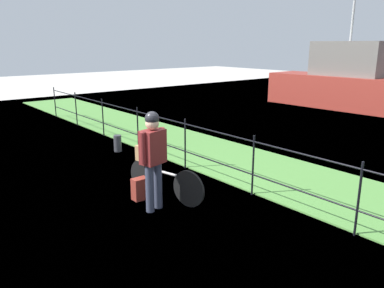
{
  "coord_description": "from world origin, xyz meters",
  "views": [
    {
      "loc": [
        5.37,
        -2.87,
        2.72
      ],
      "look_at": [
        0.07,
        1.47,
        0.9
      ],
      "focal_mm": 35.41,
      "sensor_mm": 36.0,
      "label": 1
    }
  ],
  "objects_px": {
    "cyclist_person": "(153,153)",
    "mooring_bollard": "(118,143)",
    "wooden_crate": "(148,153)",
    "moored_boat_mid": "(346,84)",
    "bicycle_main": "(164,181)",
    "terrier_dog": "(148,142)",
    "backpack_on_paving": "(140,189)"
  },
  "relations": [
    {
      "from": "cyclist_person",
      "to": "mooring_bollard",
      "type": "distance_m",
      "value": 3.88
    },
    {
      "from": "wooden_crate",
      "to": "mooring_bollard",
      "type": "xyz_separation_m",
      "value": [
        -2.94,
        0.95,
        -0.57
      ]
    },
    {
      "from": "moored_boat_mid",
      "to": "bicycle_main",
      "type": "bearing_deg",
      "value": -74.73
    },
    {
      "from": "cyclist_person",
      "to": "wooden_crate",
      "type": "bearing_deg",
      "value": 154.52
    },
    {
      "from": "mooring_bollard",
      "to": "moored_boat_mid",
      "type": "bearing_deg",
      "value": 89.58
    },
    {
      "from": "cyclist_person",
      "to": "mooring_bollard",
      "type": "bearing_deg",
      "value": 160.65
    },
    {
      "from": "terrier_dog",
      "to": "backpack_on_paving",
      "type": "relative_size",
      "value": 0.81
    },
    {
      "from": "backpack_on_paving",
      "to": "terrier_dog",
      "type": "bearing_deg",
      "value": -159.32
    },
    {
      "from": "wooden_crate",
      "to": "mooring_bollard",
      "type": "distance_m",
      "value": 3.14
    },
    {
      "from": "mooring_bollard",
      "to": "moored_boat_mid",
      "type": "relative_size",
      "value": 0.06
    },
    {
      "from": "terrier_dog",
      "to": "wooden_crate",
      "type": "bearing_deg",
      "value": -166.96
    },
    {
      "from": "backpack_on_paving",
      "to": "mooring_bollard",
      "type": "height_order",
      "value": "mooring_bollard"
    },
    {
      "from": "wooden_crate",
      "to": "moored_boat_mid",
      "type": "height_order",
      "value": "moored_boat_mid"
    },
    {
      "from": "terrier_dog",
      "to": "backpack_on_paving",
      "type": "height_order",
      "value": "terrier_dog"
    },
    {
      "from": "bicycle_main",
      "to": "backpack_on_paving",
      "type": "height_order",
      "value": "bicycle_main"
    },
    {
      "from": "wooden_crate",
      "to": "cyclist_person",
      "type": "height_order",
      "value": "cyclist_person"
    },
    {
      "from": "bicycle_main",
      "to": "backpack_on_paving",
      "type": "bearing_deg",
      "value": -125.77
    },
    {
      "from": "terrier_dog",
      "to": "backpack_on_paving",
      "type": "bearing_deg",
      "value": -68.71
    },
    {
      "from": "bicycle_main",
      "to": "backpack_on_paving",
      "type": "distance_m",
      "value": 0.46
    },
    {
      "from": "wooden_crate",
      "to": "terrier_dog",
      "type": "height_order",
      "value": "terrier_dog"
    },
    {
      "from": "cyclist_person",
      "to": "terrier_dog",
      "type": "bearing_deg",
      "value": 153.26
    },
    {
      "from": "wooden_crate",
      "to": "backpack_on_paving",
      "type": "bearing_deg",
      "value": -63.93
    },
    {
      "from": "moored_boat_mid",
      "to": "wooden_crate",
      "type": "bearing_deg",
      "value": -76.57
    },
    {
      "from": "mooring_bollard",
      "to": "moored_boat_mid",
      "type": "height_order",
      "value": "moored_boat_mid"
    },
    {
      "from": "bicycle_main",
      "to": "wooden_crate",
      "type": "distance_m",
      "value": 0.59
    },
    {
      "from": "bicycle_main",
      "to": "moored_boat_mid",
      "type": "xyz_separation_m",
      "value": [
        -3.24,
        11.86,
        0.69
      ]
    },
    {
      "from": "cyclist_person",
      "to": "moored_boat_mid",
      "type": "height_order",
      "value": "moored_boat_mid"
    },
    {
      "from": "backpack_on_paving",
      "to": "mooring_bollard",
      "type": "xyz_separation_m",
      "value": [
        -3.06,
        1.21,
        0.01
      ]
    },
    {
      "from": "bicycle_main",
      "to": "terrier_dog",
      "type": "height_order",
      "value": "terrier_dog"
    },
    {
      "from": "bicycle_main",
      "to": "cyclist_person",
      "type": "relative_size",
      "value": 1.0
    },
    {
      "from": "wooden_crate",
      "to": "moored_boat_mid",
      "type": "relative_size",
      "value": 0.06
    },
    {
      "from": "terrier_dog",
      "to": "mooring_bollard",
      "type": "relative_size",
      "value": 0.76
    }
  ]
}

